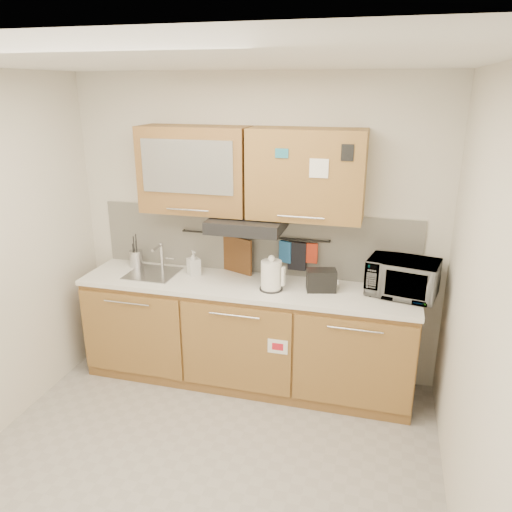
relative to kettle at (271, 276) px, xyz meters
The scene contains 20 objects.
floor 1.55m from the kettle, 101.86° to the right, with size 3.20×3.20×0.00m, color #9E9993.
ceiling 1.94m from the kettle, 101.86° to the right, with size 3.20×3.20×0.00m, color white.
wall_back 0.52m from the kettle, 122.16° to the left, with size 3.20×3.20×0.00m, color silver.
wall_right 1.79m from the kettle, 39.50° to the right, with size 3.00×3.00×0.00m, color silver.
base_cabinet 0.68m from the kettle, 163.92° to the left, with size 2.80×0.64×0.88m.
countertop 0.28m from the kettle, 164.45° to the left, with size 2.82×0.62×0.04m, color white.
backsplash 0.46m from the kettle, 123.00° to the left, with size 2.80×0.02×0.56m, color silver.
upper_cabinets 0.85m from the kettle, 140.50° to the left, with size 1.82×0.37×0.70m.
range_hood 0.47m from the kettle, 151.98° to the left, with size 0.60×0.46×0.10m, color black.
sink 1.09m from the kettle, behind, with size 0.42×0.40×0.26m.
utensil_rail 0.46m from the kettle, 125.95° to the left, with size 0.02×0.02×1.30m, color black.
utensil_crock 1.33m from the kettle, behind, with size 0.14×0.14×0.30m.
kettle is the anchor object (origin of this frame).
toaster 0.40m from the kettle, 12.37° to the left, with size 0.26×0.19×0.18m.
microwave 1.03m from the kettle, ahead, with size 0.52×0.36×0.29m, color #999999.
soap_bottle 0.75m from the kettle, 167.77° to the left, with size 0.10×0.10×0.22m, color #999999.
cutting_board 0.49m from the kettle, 140.96° to the left, with size 0.31×0.02×0.39m, color brown.
oven_mitt 0.33m from the kettle, 81.13° to the left, with size 0.11×0.03×0.19m, color #225C9C.
dark_pouch 0.35m from the kettle, 64.08° to the left, with size 0.16×0.04×0.24m, color black.
pot_holder 0.42m from the kettle, 50.98° to the left, with size 0.14×0.02×0.17m, color red.
Camera 1 is at (1.07, -2.51, 2.48)m, focal length 35.00 mm.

